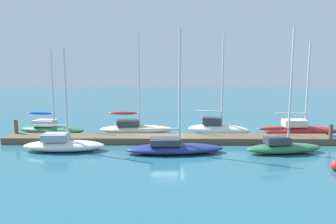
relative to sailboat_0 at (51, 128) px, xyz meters
name	(u,v)px	position (x,y,z in m)	size (l,w,h in m)	color
ground_plane	(168,142)	(9.88, -2.77, -0.52)	(120.00, 120.00, 0.00)	#286075
dock_pier	(168,139)	(9.88, -2.77, -0.28)	(24.45, 1.86, 0.48)	brown
dock_piling_near_end	(16,130)	(-1.95, -1.99, 0.26)	(0.28, 0.28, 1.55)	brown
dock_piling_far_end	(331,135)	(21.71, -3.55, 0.26)	(0.28, 0.28, 1.55)	brown
sailboat_0	(51,128)	(0.00, 0.00, 0.00)	(5.90, 2.50, 7.00)	#2D7047
sailboat_1	(63,144)	(2.82, -5.40, -0.03)	(5.51, 1.94, 6.87)	white
sailboat_2	(135,127)	(7.07, 0.27, 0.00)	(6.23, 2.10, 8.26)	beige
sailboat_3	(173,147)	(10.30, -5.88, -0.07)	(6.63, 2.41, 8.11)	navy
sailboat_4	(218,128)	(13.99, -0.23, 0.09)	(5.25, 2.43, 8.17)	white
sailboat_5	(283,145)	(17.55, -5.77, 0.02)	(5.30, 2.15, 8.18)	#2D7047
sailboat_6	(300,130)	(20.66, -0.63, 0.04)	(6.04, 1.90, 7.54)	#B21E1E
mooring_buoy_red	(336,166)	(19.34, -9.33, -0.23)	(0.58, 0.58, 0.58)	red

